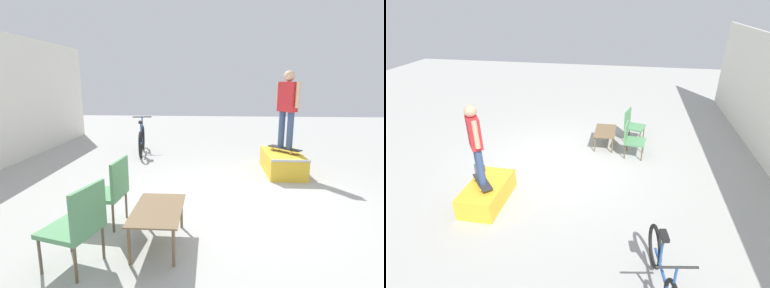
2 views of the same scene
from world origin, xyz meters
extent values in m
plane|color=#A8A8A3|center=(0.00, 0.00, 0.00)|extent=(24.00, 24.00, 0.00)
cube|color=gold|center=(1.73, -1.05, 0.22)|extent=(1.33, 0.73, 0.44)
cylinder|color=#B7B7BC|center=(1.07, -1.05, 0.44)|extent=(0.05, 0.73, 0.05)
cube|color=#2D2D2D|center=(1.79, -1.09, 0.52)|extent=(0.68, 0.65, 0.02)
cylinder|color=gold|center=(1.88, -0.85, 0.49)|extent=(0.06, 0.06, 0.05)
cylinder|color=gold|center=(2.03, -1.02, 0.49)|extent=(0.06, 0.06, 0.05)
cylinder|color=gold|center=(1.54, -1.16, 0.49)|extent=(0.06, 0.06, 0.05)
cylinder|color=gold|center=(1.70, -1.33, 0.49)|extent=(0.06, 0.06, 0.05)
cylinder|color=#384C7A|center=(1.70, -1.16, 0.92)|extent=(0.13, 0.13, 0.77)
cylinder|color=#384C7A|center=(1.88, -1.03, 0.92)|extent=(0.13, 0.13, 0.77)
cube|color=red|center=(1.79, -1.09, 1.61)|extent=(0.42, 0.39, 0.61)
cylinder|color=#D8A884|center=(1.60, -1.24, 1.65)|extent=(0.09, 0.09, 0.52)
cylinder|color=#D8A884|center=(1.98, -0.95, 1.65)|extent=(0.09, 0.09, 0.52)
sphere|color=#D8A884|center=(1.79, -1.09, 2.02)|extent=(0.22, 0.22, 0.22)
cube|color=brown|center=(-1.29, 1.09, 0.45)|extent=(0.96, 0.57, 0.02)
cylinder|color=brown|center=(-1.72, 0.86, 0.22)|extent=(0.04, 0.04, 0.44)
cylinder|color=brown|center=(-0.85, 0.86, 0.22)|extent=(0.04, 0.04, 0.44)
cylinder|color=brown|center=(-1.72, 1.33, 0.22)|extent=(0.04, 0.04, 0.44)
cylinder|color=brown|center=(-0.85, 1.33, 0.22)|extent=(0.04, 0.04, 0.44)
cylinder|color=brown|center=(-1.50, 2.07, 0.20)|extent=(0.03, 0.03, 0.40)
cylinder|color=brown|center=(-1.93, 2.19, 0.20)|extent=(0.03, 0.03, 0.40)
cylinder|color=brown|center=(-1.62, 1.65, 0.20)|extent=(0.03, 0.03, 0.40)
cylinder|color=brown|center=(-2.04, 1.77, 0.20)|extent=(0.03, 0.03, 0.40)
cube|color=#569360|center=(-1.77, 1.92, 0.42)|extent=(0.64, 0.64, 0.05)
cube|color=#569360|center=(-1.84, 1.69, 0.68)|extent=(0.51, 0.18, 0.47)
cylinder|color=brown|center=(-0.56, 2.12, 0.20)|extent=(0.03, 0.03, 0.40)
cylinder|color=brown|center=(-1.00, 2.16, 0.20)|extent=(0.03, 0.03, 0.40)
cylinder|color=brown|center=(-0.60, 1.68, 0.20)|extent=(0.03, 0.03, 0.40)
cylinder|color=brown|center=(-1.04, 1.72, 0.20)|extent=(0.03, 0.03, 0.40)
cube|color=#569360|center=(-0.80, 1.92, 0.42)|extent=(0.57, 0.57, 0.05)
cube|color=#569360|center=(-0.83, 1.68, 0.68)|extent=(0.52, 0.09, 0.47)
torus|color=black|center=(3.78, 2.43, 0.34)|extent=(0.69, 0.17, 0.69)
torus|color=black|center=(2.77, 2.26, 0.34)|extent=(0.69, 0.17, 0.69)
cylinder|color=#2856A3|center=(3.27, 2.34, 0.34)|extent=(0.92, 0.19, 0.04)
cylinder|color=#2856A3|center=(3.09, 2.31, 0.59)|extent=(0.04, 0.04, 0.50)
cube|color=black|center=(3.09, 2.31, 0.87)|extent=(0.23, 0.13, 0.06)
cylinder|color=#2856A3|center=(3.68, 2.41, 0.64)|extent=(0.04, 0.04, 0.60)
cylinder|color=black|center=(3.68, 2.41, 0.94)|extent=(0.12, 0.52, 0.03)
camera|label=1|loc=(-4.54, 0.48, 1.94)|focal=28.00mm
camera|label=2|loc=(6.40, 1.67, 3.90)|focal=28.00mm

